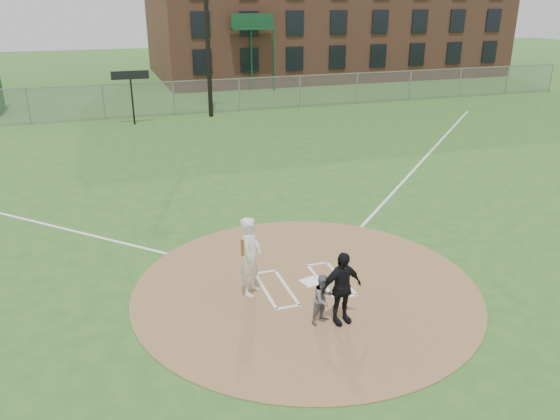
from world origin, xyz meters
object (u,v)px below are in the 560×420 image
object	(u,v)px
catcher	(324,299)
home_plate	(311,282)
batter_at_plate	(251,256)
umpire	(341,288)

from	to	relation	value
catcher	home_plate	bearing A→B (deg)	55.48
home_plate	batter_at_plate	distance (m)	1.80
home_plate	batter_at_plate	bearing A→B (deg)	-179.59
catcher	umpire	world-z (taller)	umpire
umpire	batter_at_plate	xyz separation A→B (m)	(-1.49, 1.82, 0.14)
umpire	batter_at_plate	distance (m)	2.36
catcher	umpire	xyz separation A→B (m)	(0.35, -0.12, 0.27)
home_plate	catcher	xyz separation A→B (m)	(-0.39, -1.70, 0.55)
catcher	umpire	bearing A→B (deg)	-41.13
batter_at_plate	catcher	bearing A→B (deg)	-56.02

